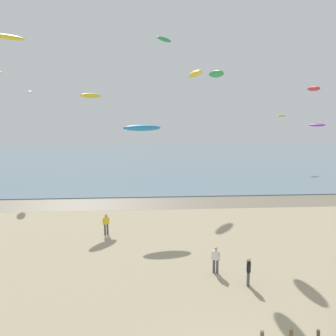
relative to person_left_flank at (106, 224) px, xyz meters
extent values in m
cube|color=#7A6D59|center=(6.84, 9.79, -0.91)|extent=(120.00, 5.31, 0.01)
cube|color=slate|center=(6.84, 47.45, -0.87)|extent=(160.00, 70.00, 0.10)
cylinder|color=brown|center=(9.59, -14.40, -0.63)|extent=(0.18, 0.18, 0.59)
cylinder|color=brown|center=(10.79, -14.50, -0.65)|extent=(0.17, 0.17, 0.54)
cylinder|color=#4C4C56|center=(0.10, 0.04, -0.48)|extent=(0.16, 0.16, 0.88)
cylinder|color=#4C4C56|center=(-0.10, -0.04, -0.48)|extent=(0.16, 0.16, 0.88)
cube|color=yellow|center=(0.00, 0.00, 0.26)|extent=(0.42, 0.35, 0.60)
sphere|color=tan|center=(0.00, 0.00, 0.68)|extent=(0.22, 0.22, 0.22)
cylinder|color=yellow|center=(0.22, 0.10, 0.21)|extent=(0.09, 0.09, 0.52)
cylinder|color=yellow|center=(-0.22, -0.10, 0.21)|extent=(0.09, 0.09, 0.52)
cylinder|color=#4C4C56|center=(9.16, -9.45, -0.48)|extent=(0.16, 0.16, 0.88)
cylinder|color=#4C4C56|center=(9.21, -9.24, -0.48)|extent=(0.16, 0.16, 0.88)
cube|color=black|center=(9.18, -9.34, 0.26)|extent=(0.30, 0.40, 0.60)
sphere|color=beige|center=(9.18, -9.34, 0.68)|extent=(0.22, 0.22, 0.22)
cylinder|color=black|center=(9.13, -9.58, 0.21)|extent=(0.09, 0.09, 0.52)
cylinder|color=black|center=(9.24, -9.11, 0.21)|extent=(0.09, 0.09, 0.52)
cylinder|color=#4C4C56|center=(7.51, -7.56, -0.48)|extent=(0.16, 0.16, 0.88)
cylinder|color=#4C4C56|center=(7.71, -7.66, -0.48)|extent=(0.16, 0.16, 0.88)
cube|color=white|center=(7.61, -7.61, 0.26)|extent=(0.42, 0.36, 0.60)
sphere|color=tan|center=(7.61, -7.61, 0.68)|extent=(0.22, 0.22, 0.22)
cylinder|color=white|center=(7.40, -7.50, 0.21)|extent=(0.09, 0.09, 0.52)
cylinder|color=white|center=(7.82, -7.72, 0.21)|extent=(0.09, 0.09, 0.52)
ellipsoid|color=red|center=(21.43, 9.04, 11.63)|extent=(1.17, 2.83, 0.63)
ellipsoid|color=yellow|center=(27.92, 33.61, 8.55)|extent=(2.30, 2.01, 0.51)
ellipsoid|color=yellow|center=(-7.46, 1.65, 15.00)|extent=(2.59, 2.34, 0.57)
ellipsoid|color=green|center=(6.12, 21.54, 18.96)|extent=(2.91, 3.54, 0.81)
ellipsoid|color=white|center=(-11.44, 19.02, 11.68)|extent=(1.45, 2.63, 0.49)
ellipsoid|color=purple|center=(26.55, 17.89, 7.46)|extent=(1.96, 2.65, 0.55)
ellipsoid|color=#2384D1|center=(3.03, 4.39, 7.69)|extent=(3.65, 1.72, 0.75)
ellipsoid|color=green|center=(9.71, 3.66, 12.50)|extent=(1.43, 3.26, 0.77)
ellipsoid|color=yellow|center=(7.28, -0.10, 12.09)|extent=(1.20, 3.07, 0.75)
ellipsoid|color=yellow|center=(-2.36, 9.81, 10.85)|extent=(2.53, 2.89, 0.66)
camera|label=1|loc=(3.20, -28.03, 9.06)|focal=37.29mm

